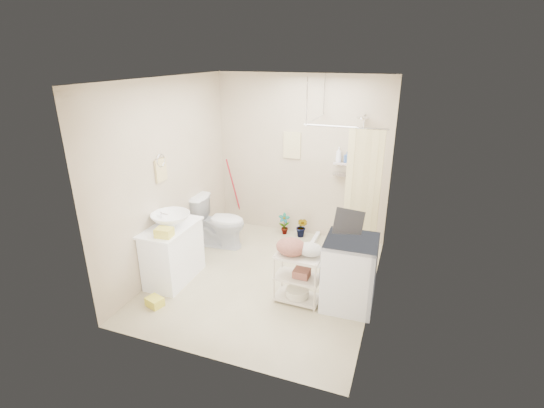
{
  "coord_description": "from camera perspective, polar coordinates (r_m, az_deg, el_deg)",
  "views": [
    {
      "loc": [
        1.67,
        -4.33,
        2.88
      ],
      "look_at": [
        -0.0,
        0.25,
        1.0
      ],
      "focal_mm": 26.0,
      "sensor_mm": 36.0,
      "label": 1
    }
  ],
  "objects": [
    {
      "name": "washing_machine",
      "position": [
        4.83,
        11.15,
        -9.73
      ],
      "size": [
        0.61,
        0.63,
        0.87
      ],
      "primitive_type": "cube",
      "rotation": [
        0.0,
        0.0,
        0.03
      ],
      "color": "silver",
      "rests_on": "ground"
    },
    {
      "name": "potted_plant_b",
      "position": [
        6.55,
        4.33,
        -3.37
      ],
      "size": [
        0.23,
        0.2,
        0.35
      ],
      "primitive_type": "imported",
      "rotation": [
        0.0,
        0.0,
        -0.3
      ],
      "color": "#973D22",
      "rests_on": "ground"
    },
    {
      "name": "wall_front",
      "position": [
        3.57,
        -10.22,
        -5.52
      ],
      "size": [
        2.8,
        0.04,
        2.6
      ],
      "primitive_type": "cube",
      "color": "#C3B397",
      "rests_on": "ground"
    },
    {
      "name": "shampoo_bottle_a",
      "position": [
        6.12,
        9.64,
        7.09
      ],
      "size": [
        0.11,
        0.11,
        0.22
      ],
      "primitive_type": "imported",
      "rotation": [
        0.0,
        0.0,
        0.37
      ],
      "color": "white",
      "rests_on": "shower"
    },
    {
      "name": "hanging_towel",
      "position": [
        6.34,
        2.92,
        8.5
      ],
      "size": [
        0.28,
        0.03,
        0.42
      ],
      "primitive_type": "cube",
      "color": "beige",
      "rests_on": "wall_back"
    },
    {
      "name": "counter_basket",
      "position": [
        4.98,
        -15.35,
        -3.99
      ],
      "size": [
        0.22,
        0.18,
        0.11
      ],
      "primitive_type": "cube",
      "rotation": [
        0.0,
        0.0,
        0.09
      ],
      "color": "#DDD348",
      "rests_on": "vanity"
    },
    {
      "name": "towel_ring",
      "position": [
        5.33,
        -15.82,
        4.94
      ],
      "size": [
        0.04,
        0.22,
        0.34
      ],
      "primitive_type": null,
      "color": "#D7C27E",
      "rests_on": "wall_left"
    },
    {
      "name": "vanity",
      "position": [
        5.43,
        -14.11,
        -6.9
      ],
      "size": [
        0.5,
        0.88,
        0.77
      ],
      "primitive_type": "cube",
      "rotation": [
        0.0,
        0.0,
        0.01
      ],
      "color": "white",
      "rests_on": "ground"
    },
    {
      "name": "floor_basket",
      "position": [
        5.1,
        -16.64,
        -13.21
      ],
      "size": [
        0.34,
        0.3,
        0.15
      ],
      "primitive_type": "cube",
      "rotation": [
        0.0,
        0.0,
        -0.3
      ],
      "color": "yellow",
      "rests_on": "ground"
    },
    {
      "name": "shower",
      "position": [
        5.74,
        10.81,
        2.14
      ],
      "size": [
        1.1,
        1.1,
        2.1
      ],
      "primitive_type": null,
      "color": "silver",
      "rests_on": "ground"
    },
    {
      "name": "sink",
      "position": [
        5.25,
        -14.45,
        -2.21
      ],
      "size": [
        0.56,
        0.56,
        0.17
      ],
      "primitive_type": "imported",
      "rotation": [
        0.0,
        0.0,
        -0.12
      ],
      "color": "white",
      "rests_on": "vanity"
    },
    {
      "name": "ceiling",
      "position": [
        4.65,
        -1.06,
        17.65
      ],
      "size": [
        2.8,
        3.2,
        0.04
      ],
      "primitive_type": "cube",
      "color": "silver",
      "rests_on": "ground"
    },
    {
      "name": "ironing_board",
      "position": [
        4.81,
        10.07,
        -7.53
      ],
      "size": [
        0.35,
        0.16,
        1.2
      ],
      "primitive_type": null,
      "rotation": [
        0.0,
        0.0,
        0.19
      ],
      "color": "black",
      "rests_on": "ground"
    },
    {
      "name": "potted_plant_a",
      "position": [
        6.63,
        1.78,
        -2.89
      ],
      "size": [
        0.22,
        0.18,
        0.37
      ],
      "primitive_type": "imported",
      "rotation": [
        0.0,
        0.0,
        0.3
      ],
      "color": "brown",
      "rests_on": "ground"
    },
    {
      "name": "floor",
      "position": [
        5.46,
        -0.87,
        -10.71
      ],
      "size": [
        3.2,
        3.2,
        0.0
      ],
      "primitive_type": "plane",
      "color": "#B9AE8A",
      "rests_on": "ground"
    },
    {
      "name": "wall_back",
      "position": [
        6.36,
        4.24,
        6.67
      ],
      "size": [
        2.8,
        0.04,
        2.6
      ],
      "primitive_type": "cube",
      "color": "#C3B397",
      "rests_on": "ground"
    },
    {
      "name": "toilet",
      "position": [
        6.21,
        -7.62,
        -2.51
      ],
      "size": [
        0.85,
        0.54,
        0.82
      ],
      "primitive_type": "imported",
      "rotation": [
        0.0,
        0.0,
        1.67
      ],
      "color": "silver",
      "rests_on": "ground"
    },
    {
      "name": "tp_holder",
      "position": [
        5.75,
        -13.51,
        -1.58
      ],
      "size": [
        0.08,
        0.12,
        0.14
      ],
      "primitive_type": null,
      "color": "white",
      "rests_on": "wall_left"
    },
    {
      "name": "mop",
      "position": [
        6.92,
        -5.7,
        1.79
      ],
      "size": [
        0.13,
        0.13,
        1.21
      ],
      "primitive_type": null,
      "rotation": [
        0.0,
        0.0,
        0.11
      ],
      "color": "#AD1525",
      "rests_on": "ground"
    },
    {
      "name": "wall_left",
      "position": [
        5.54,
        -14.64,
        3.83
      ],
      "size": [
        0.04,
        3.2,
        2.6
      ],
      "primitive_type": "cube",
      "color": "#C3B397",
      "rests_on": "ground"
    },
    {
      "name": "wall_right",
      "position": [
        4.62,
        15.49,
        0.31
      ],
      "size": [
        0.04,
        3.2,
        2.6
      ],
      "primitive_type": "cube",
      "color": "#C3B397",
      "rests_on": "ground"
    },
    {
      "name": "shampoo_bottle_b",
      "position": [
        6.1,
        10.78,
        6.69
      ],
      "size": [
        0.1,
        0.1,
        0.16
      ],
      "primitive_type": "imported",
      "rotation": [
        0.0,
        0.0,
        0.41
      ],
      "color": "#3559A2",
      "rests_on": "shower"
    },
    {
      "name": "laundry_rack",
      "position": [
        4.84,
        3.77,
        -10.04
      ],
      "size": [
        0.56,
        0.34,
        0.76
      ],
      "primitive_type": null,
      "rotation": [
        0.0,
        0.0,
        -0.03
      ],
      "color": "beige",
      "rests_on": "ground"
    }
  ]
}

